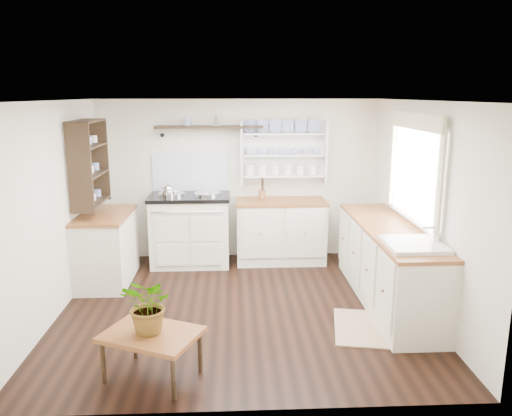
% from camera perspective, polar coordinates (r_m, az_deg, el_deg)
% --- Properties ---
extents(floor, '(4.00, 3.80, 0.01)m').
position_cam_1_polar(floor, '(5.78, -1.73, -11.27)').
color(floor, black).
rests_on(floor, ground).
extents(wall_back, '(4.00, 0.02, 2.30)m').
position_cam_1_polar(wall_back, '(7.28, -2.06, 3.27)').
color(wall_back, beige).
rests_on(wall_back, ground).
extents(wall_right, '(0.02, 3.80, 2.30)m').
position_cam_1_polar(wall_right, '(5.80, 18.36, 0.12)').
color(wall_right, beige).
rests_on(wall_right, ground).
extents(wall_left, '(0.02, 3.80, 2.30)m').
position_cam_1_polar(wall_left, '(5.74, -22.18, -0.30)').
color(wall_left, beige).
rests_on(wall_left, ground).
extents(ceiling, '(4.00, 3.80, 0.01)m').
position_cam_1_polar(ceiling, '(5.28, -1.90, 12.17)').
color(ceiling, white).
rests_on(ceiling, wall_back).
extents(window, '(0.08, 1.55, 1.22)m').
position_cam_1_polar(window, '(5.85, 17.66, 4.41)').
color(window, white).
rests_on(window, wall_right).
extents(aga_cooker, '(1.12, 0.77, 1.03)m').
position_cam_1_polar(aga_cooker, '(7.12, -7.48, -2.37)').
color(aga_cooker, '#EBE6CC').
rests_on(aga_cooker, floor).
extents(back_cabinets, '(1.27, 0.63, 0.90)m').
position_cam_1_polar(back_cabinets, '(7.17, 2.82, -2.54)').
color(back_cabinets, beige).
rests_on(back_cabinets, floor).
extents(right_cabinets, '(0.62, 2.43, 0.90)m').
position_cam_1_polar(right_cabinets, '(5.98, 14.85, -6.16)').
color(right_cabinets, beige).
rests_on(right_cabinets, floor).
extents(belfast_sink, '(0.55, 0.60, 0.45)m').
position_cam_1_polar(belfast_sink, '(5.20, 17.52, -5.26)').
color(belfast_sink, white).
rests_on(belfast_sink, right_cabinets).
extents(left_cabinets, '(0.62, 1.13, 0.90)m').
position_cam_1_polar(left_cabinets, '(6.66, -16.72, -4.29)').
color(left_cabinets, beige).
rests_on(left_cabinets, floor).
extents(plate_rack, '(1.20, 0.22, 0.90)m').
position_cam_1_polar(plate_rack, '(7.22, 3.11, 6.43)').
color(plate_rack, white).
rests_on(plate_rack, wall_back).
extents(high_shelf, '(1.50, 0.29, 0.16)m').
position_cam_1_polar(high_shelf, '(7.08, -5.38, 9.13)').
color(high_shelf, black).
rests_on(high_shelf, wall_back).
extents(left_shelving, '(0.28, 0.80, 1.05)m').
position_cam_1_polar(left_shelving, '(6.47, -18.55, 4.98)').
color(left_shelving, black).
rests_on(left_shelving, wall_left).
extents(kettle, '(0.19, 0.19, 0.23)m').
position_cam_1_polar(kettle, '(6.91, -10.01, 1.67)').
color(kettle, silver).
rests_on(kettle, aga_cooker).
extents(utensil_crock, '(0.10, 0.10, 0.12)m').
position_cam_1_polar(utensil_crock, '(7.11, 0.67, 1.55)').
color(utensil_crock, '#995A38').
rests_on(utensil_crock, back_cabinets).
extents(center_table, '(0.93, 0.82, 0.42)m').
position_cam_1_polar(center_table, '(4.41, -11.84, -14.27)').
color(center_table, brown).
rests_on(center_table, floor).
extents(potted_plant, '(0.58, 0.56, 0.49)m').
position_cam_1_polar(potted_plant, '(4.29, -12.03, -10.80)').
color(potted_plant, '#3F7233').
rests_on(potted_plant, center_table).
extents(floor_rug, '(0.69, 0.93, 0.02)m').
position_cam_1_polar(floor_rug, '(5.42, 11.97, -13.22)').
color(floor_rug, '#977E57').
rests_on(floor_rug, floor).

